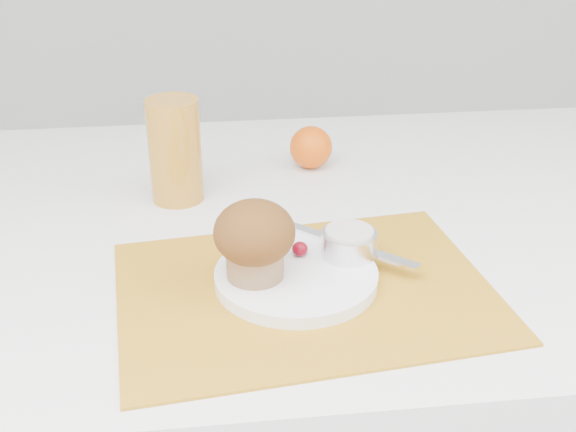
{
  "coord_description": "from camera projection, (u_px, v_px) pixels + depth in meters",
  "views": [
    {
      "loc": [
        -0.14,
        -0.84,
        1.21
      ],
      "look_at": [
        -0.04,
        -0.05,
        0.8
      ],
      "focal_mm": 45.0,
      "sensor_mm": 36.0,
      "label": 1
    }
  ],
  "objects": [
    {
      "name": "muffin",
      "position": [
        255.0,
        238.0,
        0.81
      ],
      "size": [
        0.09,
        0.09,
        0.09
      ],
      "color": "#957048",
      "rests_on": "plate"
    },
    {
      "name": "raspberry_near",
      "position": [
        300.0,
        249.0,
        0.87
      ],
      "size": [
        0.02,
        0.02,
        0.02
      ],
      "primitive_type": "ellipsoid",
      "color": "#53020C",
      "rests_on": "plate"
    },
    {
      "name": "butter_knife",
      "position": [
        351.0,
        246.0,
        0.89
      ],
      "size": [
        0.15,
        0.13,
        0.0
      ],
      "primitive_type": "cube",
      "rotation": [
        0.0,
        0.0,
        -0.74
      ],
      "color": "silver",
      "rests_on": "plate"
    },
    {
      "name": "plate",
      "position": [
        296.0,
        276.0,
        0.84
      ],
      "size": [
        0.23,
        0.23,
        0.02
      ],
      "primitive_type": "cylinder",
      "rotation": [
        0.0,
        0.0,
        0.21
      ],
      "color": "white",
      "rests_on": "placemat"
    },
    {
      "name": "ramekin",
      "position": [
        349.0,
        243.0,
        0.87
      ],
      "size": [
        0.07,
        0.07,
        0.03
      ],
      "primitive_type": "cylinder",
      "rotation": [
        0.0,
        0.0,
        0.09
      ],
      "color": "silver",
      "rests_on": "plate"
    },
    {
      "name": "table",
      "position": [
        306.0,
        419.0,
        1.18
      ],
      "size": [
        1.2,
        0.8,
        0.75
      ],
      "primitive_type": "cube",
      "color": "white",
      "rests_on": "ground"
    },
    {
      "name": "orange",
      "position": [
        311.0,
        147.0,
        1.14
      ],
      "size": [
        0.07,
        0.07,
        0.07
      ],
      "primitive_type": "sphere",
      "color": "#EF5908",
      "rests_on": "table"
    },
    {
      "name": "raspberry_far",
      "position": [
        332.0,
        245.0,
        0.87
      ],
      "size": [
        0.02,
        0.02,
        0.02
      ],
      "primitive_type": "ellipsoid",
      "color": "#520214",
      "rests_on": "plate"
    },
    {
      "name": "placemat",
      "position": [
        305.0,
        290.0,
        0.83
      ],
      "size": [
        0.46,
        0.36,
        0.0
      ],
      "primitive_type": "cube",
      "rotation": [
        0.0,
        0.0,
        0.11
      ],
      "color": "#C2821A",
      "rests_on": "table"
    },
    {
      "name": "cream",
      "position": [
        349.0,
        232.0,
        0.86
      ],
      "size": [
        0.07,
        0.07,
        0.01
      ],
      "primitive_type": "cylinder",
      "rotation": [
        0.0,
        0.0,
        0.31
      ],
      "color": "beige",
      "rests_on": "ramekin"
    },
    {
      "name": "juice_glass",
      "position": [
        175.0,
        151.0,
        1.02
      ],
      "size": [
        0.1,
        0.1,
        0.15
      ],
      "primitive_type": "cylinder",
      "rotation": [
        0.0,
        0.0,
        -0.38
      ],
      "color": "#C78425",
      "rests_on": "table"
    }
  ]
}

